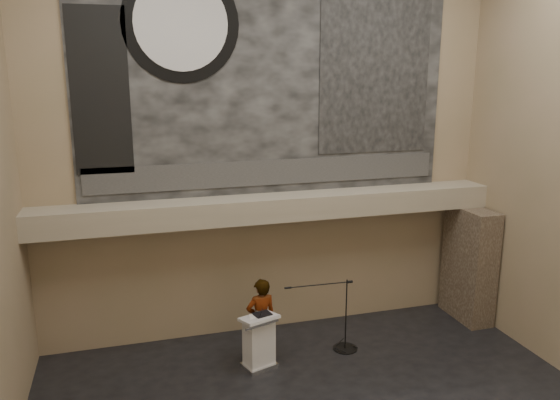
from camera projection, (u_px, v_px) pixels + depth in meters
name	position (u px, v px, depth m)	size (l,w,h in m)	color
wall_back	(270.00, 144.00, 11.75)	(10.00, 0.02, 8.50)	#867655
wall_front	(537.00, 272.00, 4.28)	(10.00, 0.02, 8.50)	#867655
soffit	(275.00, 207.00, 11.68)	(10.00, 0.80, 0.50)	gray
sprinkler_left	(201.00, 226.00, 11.26)	(0.04, 0.04, 0.06)	#B2893D
sprinkler_right	(357.00, 214.00, 12.21)	(0.04, 0.04, 0.06)	#B2893D
banner	(270.00, 76.00, 11.39)	(8.00, 0.05, 5.00)	black
banner_text_strip	(271.00, 172.00, 11.82)	(7.76, 0.02, 0.55)	#313131
banner_clock_rim	(181.00, 23.00, 10.63)	(2.30, 2.30, 0.02)	black
banner_clock_face	(181.00, 23.00, 10.61)	(1.84, 1.84, 0.02)	silver
banner_building_print	(375.00, 71.00, 11.99)	(2.60, 0.02, 3.60)	black
banner_brick_print	(100.00, 92.00, 10.49)	(1.10, 0.02, 3.20)	black
stone_pier	(469.00, 264.00, 12.89)	(0.60, 1.40, 2.70)	#413428
lectern	(259.00, 342.00, 10.83)	(0.82, 0.69, 1.13)	silver
binder	(263.00, 314.00, 10.75)	(0.33, 0.26, 0.04)	black
papers	(254.00, 317.00, 10.66)	(0.19, 0.26, 0.01)	silver
speaker_person	(261.00, 319.00, 11.09)	(0.63, 0.42, 1.74)	silver
mic_stand	(343.00, 338.00, 11.60)	(1.60, 0.52, 1.58)	black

